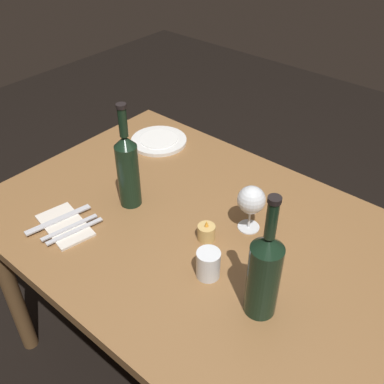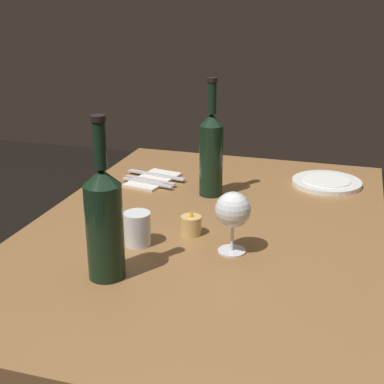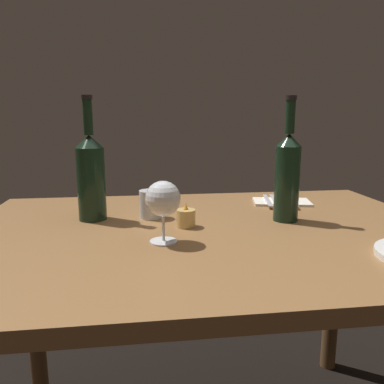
{
  "view_description": "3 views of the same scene",
  "coord_description": "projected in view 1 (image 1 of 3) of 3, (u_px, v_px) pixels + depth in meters",
  "views": [
    {
      "loc": [
        -0.65,
        0.77,
        1.64
      ],
      "look_at": [
        0.03,
        -0.02,
        0.84
      ],
      "focal_mm": 41.6,
      "sensor_mm": 36.0,
      "label": 1
    },
    {
      "loc": [
        -1.27,
        -0.34,
        1.32
      ],
      "look_at": [
        0.04,
        0.05,
        0.81
      ],
      "focal_mm": 51.33,
      "sensor_mm": 36.0,
      "label": 2
    },
    {
      "loc": [
        -0.17,
        -0.97,
        1.04
      ],
      "look_at": [
        -0.05,
        -0.01,
        0.84
      ],
      "focal_mm": 35.72,
      "sensor_mm": 36.0,
      "label": 3
    }
  ],
  "objects": [
    {
      "name": "dining_table",
      "position": [
        195.0,
        247.0,
        1.4
      ],
      "size": [
        1.3,
        0.9,
        0.74
      ],
      "color": "olive",
      "rests_on": "ground"
    },
    {
      "name": "fork_outer",
      "position": [
        75.0,
        231.0,
        1.31
      ],
      "size": [
        0.05,
        0.18,
        0.0
      ],
      "color": "silver",
      "rests_on": "folded_napkin"
    },
    {
      "name": "dinner_plate",
      "position": [
        159.0,
        141.0,
        1.73
      ],
      "size": [
        0.22,
        0.22,
        0.02
      ],
      "color": "white",
      "rests_on": "dining_table"
    },
    {
      "name": "table_knife",
      "position": [
        58.0,
        220.0,
        1.35
      ],
      "size": [
        0.06,
        0.21,
        0.0
      ],
      "color": "silver",
      "rests_on": "folded_napkin"
    },
    {
      "name": "wine_glass_left",
      "position": [
        251.0,
        201.0,
        1.28
      ],
      "size": [
        0.08,
        0.08,
        0.15
      ],
      "color": "white",
      "rests_on": "dining_table"
    },
    {
      "name": "folded_napkin",
      "position": [
        65.0,
        225.0,
        1.34
      ],
      "size": [
        0.21,
        0.14,
        0.01
      ],
      "color": "silver",
      "rests_on": "dining_table"
    },
    {
      "name": "wine_bottle",
      "position": [
        264.0,
        273.0,
        1.03
      ],
      "size": [
        0.08,
        0.08,
        0.35
      ],
      "color": "black",
      "rests_on": "dining_table"
    },
    {
      "name": "wine_bottle_second",
      "position": [
        128.0,
        168.0,
        1.36
      ],
      "size": [
        0.07,
        0.07,
        0.35
      ],
      "color": "black",
      "rests_on": "dining_table"
    },
    {
      "name": "water_tumbler",
      "position": [
        208.0,
        265.0,
        1.17
      ],
      "size": [
        0.06,
        0.06,
        0.08
      ],
      "color": "white",
      "rests_on": "dining_table"
    },
    {
      "name": "ground_plane",
      "position": [
        195.0,
        362.0,
        1.8
      ],
      "size": [
        6.0,
        6.0,
        0.0
      ],
      "primitive_type": "plane",
      "color": "black"
    },
    {
      "name": "fork_inner",
      "position": [
        70.0,
        227.0,
        1.33
      ],
      "size": [
        0.05,
        0.18,
        0.0
      ],
      "color": "silver",
      "rests_on": "folded_napkin"
    },
    {
      "name": "votive_candle",
      "position": [
        206.0,
        233.0,
        1.29
      ],
      "size": [
        0.05,
        0.05,
        0.07
      ],
      "color": "#DBB266",
      "rests_on": "dining_table"
    }
  ]
}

